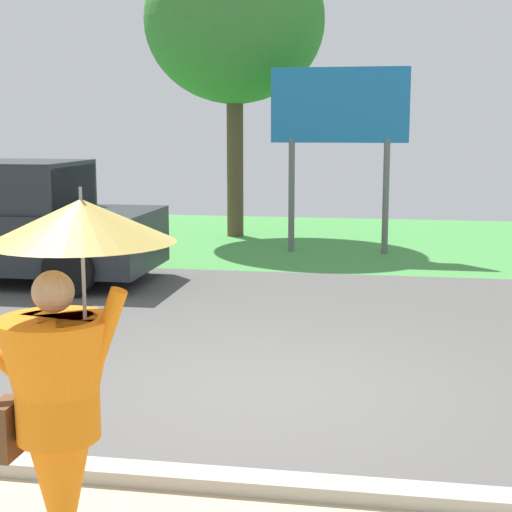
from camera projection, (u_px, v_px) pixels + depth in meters
name	position (u px, v px, depth m)	size (l,w,h in m)	color
ground_plane	(307.00, 321.00, 10.22)	(40.00, 22.00, 0.20)	#565451
monk_pedestrian	(64.00, 387.00, 4.16)	(1.05, 0.96, 2.13)	orange
roadside_billboard	(339.00, 119.00, 14.97)	(2.60, 0.12, 3.50)	slate
tree_left_far	(235.00, 22.00, 16.90)	(3.84, 3.84, 6.37)	brown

